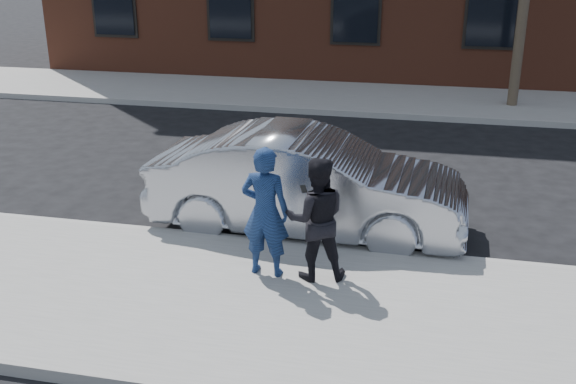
# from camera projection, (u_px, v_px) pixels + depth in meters

# --- Properties ---
(ground) EXTENTS (100.00, 100.00, 0.00)m
(ground) POSITION_uv_depth(u_px,v_px,m) (216.00, 298.00, 8.48)
(ground) COLOR black
(ground) RESTS_ON ground
(near_sidewalk) EXTENTS (50.00, 3.50, 0.15)m
(near_sidewalk) POSITION_uv_depth(u_px,v_px,m) (210.00, 303.00, 8.23)
(near_sidewalk) COLOR gray
(near_sidewalk) RESTS_ON ground
(near_curb) EXTENTS (50.00, 0.10, 0.15)m
(near_curb) POSITION_uv_depth(u_px,v_px,m) (249.00, 242.00, 9.87)
(near_curb) COLOR #999691
(near_curb) RESTS_ON ground
(far_sidewalk) EXTENTS (50.00, 3.50, 0.15)m
(far_sidewalk) POSITION_uv_depth(u_px,v_px,m) (342.00, 97.00, 18.72)
(far_sidewalk) COLOR gray
(far_sidewalk) RESTS_ON ground
(far_curb) EXTENTS (50.00, 0.10, 0.15)m
(far_curb) POSITION_uv_depth(u_px,v_px,m) (332.00, 113.00, 17.08)
(far_curb) COLOR #999691
(far_curb) RESTS_ON ground
(silver_sedan) EXTENTS (4.80, 1.79, 1.57)m
(silver_sedan) POSITION_uv_depth(u_px,v_px,m) (308.00, 183.00, 10.16)
(silver_sedan) COLOR #999BA3
(silver_sedan) RESTS_ON ground
(man_hoodie) EXTENTS (0.65, 0.52, 1.72)m
(man_hoodie) POSITION_uv_depth(u_px,v_px,m) (265.00, 212.00, 8.51)
(man_hoodie) COLOR navy
(man_hoodie) RESTS_ON near_sidewalk
(man_peacoat) EXTENTS (0.92, 0.79, 1.61)m
(man_peacoat) POSITION_uv_depth(u_px,v_px,m) (316.00, 219.00, 8.43)
(man_peacoat) COLOR black
(man_peacoat) RESTS_ON near_sidewalk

